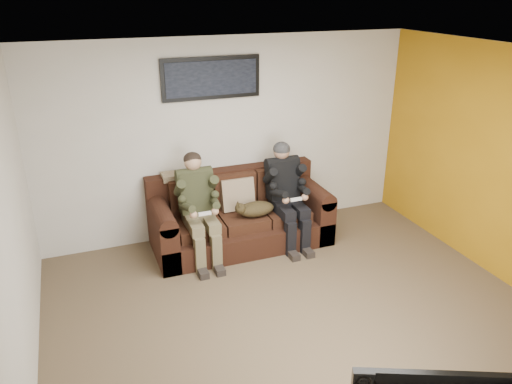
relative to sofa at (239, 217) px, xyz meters
name	(u,v)px	position (x,y,z in m)	size (l,w,h in m)	color
floor	(301,319)	(0.04, -1.83, -0.35)	(5.00, 5.00, 0.00)	brown
ceiling	(312,59)	(0.04, -1.83, 2.25)	(5.00, 5.00, 0.00)	silver
wall_back	(230,138)	(0.04, 0.42, 0.95)	(5.00, 5.00, 0.00)	beige
wall_front	(493,364)	(0.04, -4.08, 0.95)	(5.00, 5.00, 0.00)	beige
wall_left	(8,251)	(-2.46, -1.83, 0.95)	(4.50, 4.50, 0.00)	beige
sofa	(239,217)	(0.00, 0.00, 0.00)	(2.26, 0.98, 0.92)	black
throw_pillow	(237,194)	(0.00, 0.04, 0.31)	(0.43, 0.12, 0.41)	#957D61
throw_blanket	(180,175)	(-0.69, 0.28, 0.58)	(0.46, 0.23, 0.08)	tan
person_left	(198,202)	(-0.58, -0.19, 0.39)	(0.51, 0.87, 1.31)	brown
person_right	(286,188)	(0.58, -0.19, 0.39)	(0.51, 0.86, 1.32)	black
cat	(255,209)	(0.13, -0.25, 0.20)	(0.66, 0.26, 0.24)	#48391C
framed_poster	(211,78)	(-0.20, 0.39, 1.75)	(1.25, 0.05, 0.52)	black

